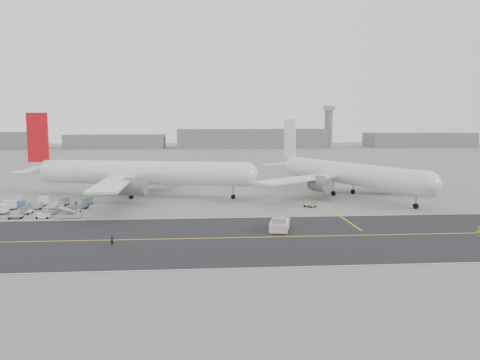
{
  "coord_description": "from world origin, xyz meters",
  "views": [
    {
      "loc": [
        3.42,
        -90.09,
        17.93
      ],
      "look_at": [
        11.53,
        12.0,
        5.58
      ],
      "focal_mm": 35.0,
      "sensor_mm": 36.0,
      "label": 1
    }
  ],
  "objects": [
    {
      "name": "gse_cluster",
      "position": [
        -29.53,
        7.48,
        0.0
      ],
      "size": [
        23.28,
        22.48,
        2.05
      ],
      "primitive_type": null,
      "rotation": [
        0.0,
        0.0,
        0.03
      ],
      "color": "#97969C",
      "rests_on": "ground"
    },
    {
      "name": "airliner_b",
      "position": [
        38.99,
        24.44,
        5.56
      ],
      "size": [
        51.35,
        52.64,
        19.3
      ],
      "rotation": [
        0.0,
        0.0,
        0.43
      ],
      "color": "white",
      "rests_on": "ground"
    },
    {
      "name": "ground_crew_a",
      "position": [
        -10.05,
        -21.53,
        0.8
      ],
      "size": [
        0.68,
        0.55,
        1.6
      ],
      "primitive_type": "imported",
      "rotation": [
        0.0,
        0.0,
        -0.33
      ],
      "color": "black",
      "rests_on": "ground"
    },
    {
      "name": "ground_crew_b",
      "position": [
        47.23,
        -20.32,
        0.86
      ],
      "size": [
        0.95,
        0.8,
        1.72
      ],
      "primitive_type": "imported",
      "rotation": [
        0.0,
        0.0,
        2.95
      ],
      "color": "#C1E81B",
      "rests_on": "ground"
    },
    {
      "name": "control_tower",
      "position": [
        100.0,
        265.0,
        16.25
      ],
      "size": [
        7.0,
        7.0,
        31.25
      ],
      "color": "slate",
      "rests_on": "ground"
    },
    {
      "name": "stray_dolly",
      "position": [
        26.39,
        8.1,
        0.0
      ],
      "size": [
        2.72,
        2.94,
        1.55
      ],
      "primitive_type": null,
      "rotation": [
        0.0,
        0.0,
        0.62
      ],
      "color": "silver",
      "rests_on": "ground"
    },
    {
      "name": "airliner_a",
      "position": [
        -12.7,
        25.59,
        5.96
      ],
      "size": [
        59.18,
        57.92,
        20.69
      ],
      "rotation": [
        0.0,
        0.0,
        1.35
      ],
      "color": "white",
      "rests_on": "ground"
    },
    {
      "name": "ground",
      "position": [
        0.0,
        0.0,
        0.0
      ],
      "size": [
        700.0,
        700.0,
        0.0
      ],
      "primitive_type": "plane",
      "color": "gray",
      "rests_on": "ground"
    },
    {
      "name": "jet_bridge",
      "position": [
        53.08,
        22.6,
        4.0
      ],
      "size": [
        15.35,
        6.38,
        5.74
      ],
      "rotation": [
        0.0,
        0.0,
        -0.25
      ],
      "color": "gray",
      "rests_on": "ground"
    },
    {
      "name": "pushback_tug",
      "position": [
        16.22,
        -13.46,
        0.98
      ],
      "size": [
        4.45,
        8.45,
        2.38
      ],
      "rotation": [
        0.0,
        0.0,
        -0.24
      ],
      "color": "beige",
      "rests_on": "ground"
    },
    {
      "name": "horizon_buildings",
      "position": [
        30.0,
        260.0,
        0.0
      ],
      "size": [
        520.0,
        28.0,
        28.0
      ],
      "primitive_type": null,
      "color": "slate",
      "rests_on": "ground"
    },
    {
      "name": "taxiway",
      "position": [
        5.02,
        -17.98,
        0.01
      ],
      "size": [
        220.0,
        59.0,
        0.03
      ],
      "color": "#262629",
      "rests_on": "ground"
    }
  ]
}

